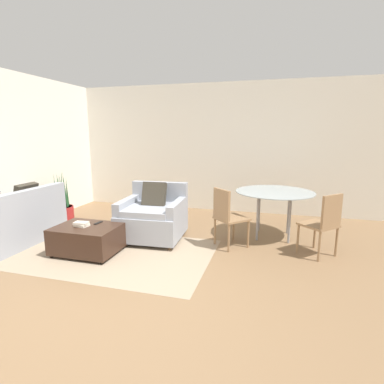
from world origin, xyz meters
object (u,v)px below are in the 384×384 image
Objects in this scene: ottoman at (87,238)px; dining_chair_near_left at (227,214)px; dining_chair_near_right at (324,221)px; tv_remote_primary at (98,223)px; couch at (5,227)px; book_stack at (81,224)px; armchair at (153,217)px; dining_table at (275,196)px; potted_plant at (62,209)px.

dining_chair_near_left reaches higher than ottoman.
tv_remote_primary is at bearing -169.32° from dining_chair_near_right.
tv_remote_primary is at bearing -161.81° from dining_chair_near_left.
dining_chair_near_left and dining_chair_near_right have the same top height.
book_stack is at bearing 3.78° from couch.
armchair is 6.56× the size of tv_remote_primary.
armchair is 1.07m from ottoman.
tv_remote_primary is at bearing 54.80° from book_stack.
dining_table is (2.47, 1.26, 0.29)m from tv_remote_primary.
couch is at bearing -176.22° from book_stack.
dining_chair_near_left is at bearing 180.00° from dining_chair_near_right.
ottoman is 2.96m from dining_table.
armchair is at bearing 51.33° from ottoman.
dining_table is at bearing 21.63° from couch.
book_stack is 2.10m from dining_chair_near_left.
armchair is 4.85× the size of book_stack.
armchair is 1.13× the size of dining_chair_near_right.
armchair is 2.25m from potted_plant.
book_stack is 2.03m from potted_plant.
book_stack is at bearing -130.37° from armchair.
ottoman is 0.90× the size of potted_plant.
dining_table is (2.61, 1.46, 0.26)m from book_stack.
dining_chair_near_right is (4.74, -0.60, 0.30)m from potted_plant.
dining_table is 1.39× the size of dining_chair_near_right.
dining_chair_near_right is (3.22, 0.77, 0.30)m from ottoman.
couch is 4.21m from dining_table.
potted_plant reaches higher than tv_remote_primary.
dining_table is at bearing 0.95° from potted_plant.
potted_plant is (-1.52, 1.37, -0.00)m from ottoman.
armchair is at bearing -13.80° from potted_plant.
dining_chair_near_right is at bearing -1.47° from armchair.
couch reaches higher than book_stack.
dining_chair_near_right is at bearing 10.68° from tv_remote_primary.
couch is 11.79× the size of tv_remote_primary.
ottoman is 0.99× the size of dining_chair_near_right.
armchair is 0.88m from tv_remote_primary.
potted_plant is at bearing 172.76° from dining_chair_near_right.
couch is 2.02× the size of dining_chair_near_right.
potted_plant is at bearing 166.20° from armchair.
potted_plant reaches higher than dining_table.
tv_remote_primary reaches higher than ottoman.
dining_chair_near_right is (3.28, 0.79, 0.08)m from book_stack.
tv_remote_primary is (-0.59, -0.66, 0.05)m from armchair.
dining_chair_near_right is at bearing 13.53° from book_stack.
book_stack is 3.00m from dining_table.
book_stack is (-0.73, -0.86, 0.07)m from armchair.
book_stack is at bearing -150.81° from dining_table.
dining_chair_near_left is (1.88, 0.77, 0.30)m from ottoman.
book_stack is at bearing -43.70° from potted_plant.
potted_plant reaches higher than armchair.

